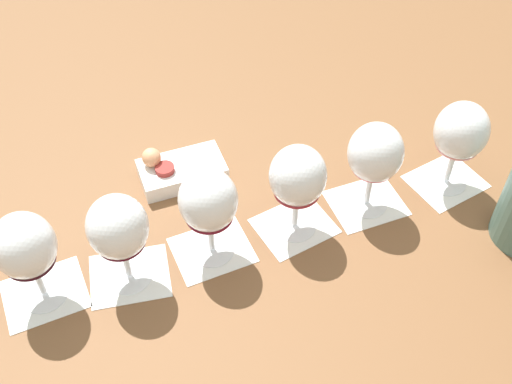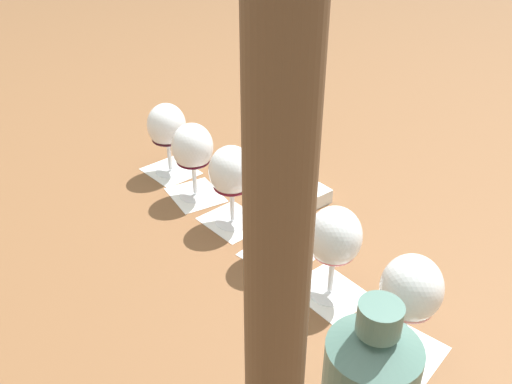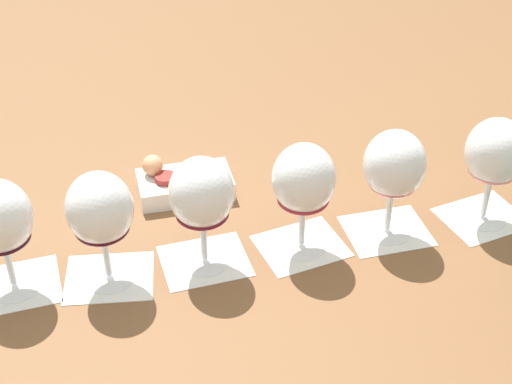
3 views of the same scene
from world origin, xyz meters
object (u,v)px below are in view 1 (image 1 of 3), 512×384
at_px(snack_dish, 179,170).
at_px(wine_glass_5, 25,249).
at_px(wine_glass_0, 460,135).
at_px(wine_glass_4, 118,230).
at_px(wine_glass_1, 375,156).
at_px(wine_glass_2, 298,179).
at_px(wine_glass_3, 208,204).

bearing_deg(snack_dish, wine_glass_5, 74.62).
relative_size(wine_glass_0, wine_glass_4, 1.00).
relative_size(wine_glass_1, wine_glass_4, 1.00).
bearing_deg(wine_glass_4, wine_glass_2, -137.18).
bearing_deg(snack_dish, wine_glass_2, 172.24).
bearing_deg(wine_glass_5, wine_glass_4, -143.45).
height_order(wine_glass_1, snack_dish, wine_glass_1).
height_order(wine_glass_2, wine_glass_3, same).
xyz_separation_m(wine_glass_0, wine_glass_4, (0.41, 0.38, 0.00)).
xyz_separation_m(wine_glass_4, wine_glass_5, (0.10, 0.08, 0.00)).
distance_m(wine_glass_3, wine_glass_5, 0.26).
bearing_deg(wine_glass_5, wine_glass_0, -138.62).
relative_size(wine_glass_3, wine_glass_5, 1.00).
distance_m(wine_glass_1, snack_dish, 0.34).
bearing_deg(wine_glass_2, wine_glass_5, 40.84).
distance_m(wine_glass_5, snack_dish, 0.32).
bearing_deg(wine_glass_5, wine_glass_1, -138.45).
bearing_deg(wine_glass_3, wine_glass_4, 43.55).
xyz_separation_m(wine_glass_0, wine_glass_5, (0.51, 0.45, 0.00)).
relative_size(wine_glass_2, wine_glass_3, 1.00).
xyz_separation_m(wine_glass_3, wine_glass_4, (0.10, 0.09, -0.00)).
xyz_separation_m(wine_glass_2, wine_glass_3, (0.10, 0.09, 0.00)).
height_order(wine_glass_1, wine_glass_2, same).
distance_m(wine_glass_3, wine_glass_4, 0.13).
relative_size(wine_glass_1, wine_glass_5, 1.00).
relative_size(wine_glass_0, snack_dish, 1.03).
height_order(wine_glass_0, wine_glass_5, same).
distance_m(wine_glass_0, wine_glass_3, 0.42).
distance_m(wine_glass_0, wine_glass_2, 0.28).
bearing_deg(wine_glass_0, snack_dish, 20.35).
height_order(wine_glass_5, snack_dish, wine_glass_5).
xyz_separation_m(wine_glass_4, snack_dish, (0.02, -0.22, -0.09)).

